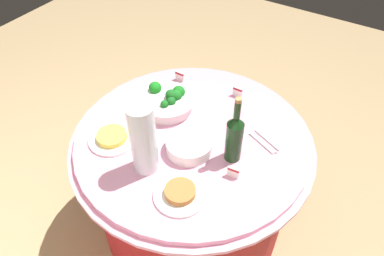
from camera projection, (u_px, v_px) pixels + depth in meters
ground_plane at (192, 220)px, 2.25m from camera, size 6.00×6.00×0.00m
buffet_table at (192, 183)px, 1.99m from camera, size 1.16×1.16×0.74m
broccoli_bowl at (168, 101)px, 1.85m from camera, size 0.28×0.28×0.11m
plate_stack at (189, 145)px, 1.65m from camera, size 0.21×0.21×0.06m
wine_bottle at (234, 137)px, 1.55m from camera, size 0.07×0.07×0.34m
decorative_fruit_vase at (144, 143)px, 1.49m from camera, size 0.11×0.11×0.34m
serving_tongs at (265, 143)px, 1.69m from camera, size 0.16×0.10×0.01m
food_plate_fried_egg at (112, 138)px, 1.70m from camera, size 0.22×0.22×0.04m
food_plate_peanuts at (180, 193)px, 1.48m from camera, size 0.22×0.22×0.04m
label_placard_front at (237, 91)px, 1.92m from camera, size 0.05×0.01×0.05m
label_placard_mid at (180, 76)px, 2.02m from camera, size 0.05×0.01×0.05m
label_placard_rear at (233, 172)px, 1.54m from camera, size 0.05×0.01×0.05m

